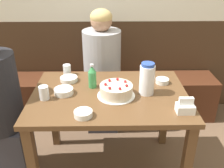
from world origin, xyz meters
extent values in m
cube|color=#3D2819|center=(0.00, 1.05, 0.51)|extent=(4.80, 0.04, 1.01)
cube|color=#472314|center=(0.00, 0.83, 0.23)|extent=(2.28, 0.38, 0.46)
cube|color=brown|center=(0.00, 0.00, 0.71)|extent=(1.12, 0.78, 0.03)
cube|color=brown|center=(0.51, -0.34, 0.35)|extent=(0.06, 0.06, 0.69)
cube|color=brown|center=(-0.51, 0.34, 0.35)|extent=(0.06, 0.06, 0.69)
cube|color=brown|center=(0.51, 0.34, 0.35)|extent=(0.06, 0.06, 0.69)
cylinder|color=white|center=(0.05, -0.04, 0.73)|extent=(0.27, 0.27, 0.01)
cylinder|color=beige|center=(0.05, -0.04, 0.77)|extent=(0.23, 0.23, 0.08)
sphere|color=red|center=(0.07, -0.11, 0.82)|extent=(0.02, 0.02, 0.02)
sphere|color=red|center=(0.12, -0.06, 0.82)|extent=(0.02, 0.02, 0.02)
sphere|color=red|center=(0.11, 0.00, 0.82)|extent=(0.02, 0.02, 0.02)
sphere|color=red|center=(0.06, 0.04, 0.82)|extent=(0.02, 0.02, 0.02)
sphere|color=red|center=(0.00, 0.02, 0.82)|extent=(0.02, 0.02, 0.02)
sphere|color=red|center=(-0.03, -0.04, 0.82)|extent=(0.02, 0.02, 0.02)
sphere|color=red|center=(0.00, -0.10, 0.82)|extent=(0.02, 0.02, 0.02)
cylinder|color=white|center=(0.26, 0.00, 0.83)|extent=(0.11, 0.11, 0.21)
cylinder|color=#28479E|center=(0.26, 0.00, 0.95)|extent=(0.09, 0.09, 0.02)
cylinder|color=#388E4C|center=(-0.13, 0.10, 0.79)|extent=(0.06, 0.06, 0.12)
cone|color=#388E4C|center=(-0.13, 0.10, 0.88)|extent=(0.06, 0.06, 0.05)
cylinder|color=silver|center=(-0.13, 0.10, 0.91)|extent=(0.03, 0.03, 0.01)
cube|color=white|center=(0.47, -0.26, 0.76)|extent=(0.11, 0.08, 0.05)
cube|color=white|center=(0.47, -0.26, 0.81)|extent=(0.09, 0.03, 0.05)
cylinder|color=white|center=(-0.33, 0.00, 0.75)|extent=(0.14, 0.14, 0.04)
cylinder|color=white|center=(-0.32, 0.21, 0.75)|extent=(0.14, 0.14, 0.03)
cylinder|color=white|center=(-0.16, -0.29, 0.75)|extent=(0.11, 0.11, 0.04)
cylinder|color=white|center=(0.41, 0.16, 0.75)|extent=(0.10, 0.10, 0.04)
cylinder|color=silver|center=(-0.35, 0.33, 0.77)|extent=(0.06, 0.06, 0.09)
cylinder|color=silver|center=(-0.45, -0.07, 0.78)|extent=(0.07, 0.07, 0.10)
cube|color=#33333D|center=(-0.07, 0.65, 0.23)|extent=(0.30, 0.34, 0.45)
cylinder|color=#99999E|center=(-0.07, 0.65, 0.73)|extent=(0.36, 0.36, 0.57)
sphere|color=#A87A5B|center=(-0.07, 0.65, 1.10)|extent=(0.19, 0.19, 0.19)
ellipsoid|color=tan|center=(-0.07, 0.65, 1.14)|extent=(0.20, 0.20, 0.15)
cube|color=#33333D|center=(-0.82, 0.01, 0.23)|extent=(0.34, 0.30, 0.45)
camera|label=1|loc=(-0.01, -1.57, 1.59)|focal=40.00mm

